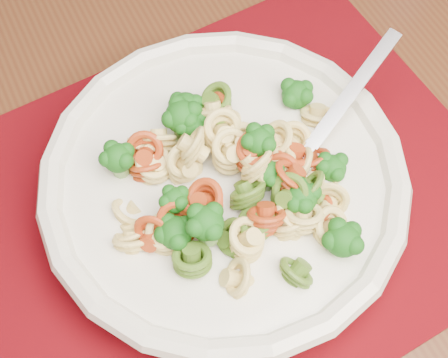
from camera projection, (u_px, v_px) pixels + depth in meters
dining_table at (211, 157)px, 0.64m from camera, size 1.46×1.01×0.70m
placemat at (220, 205)px, 0.51m from camera, size 0.45×0.36×0.00m
pasta_bowl at (224, 184)px, 0.48m from camera, size 0.28×0.28×0.05m
pasta_broccoli_heap at (224, 175)px, 0.47m from camera, size 0.24×0.24×0.06m
fork at (292, 172)px, 0.47m from camera, size 0.18×0.08×0.08m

